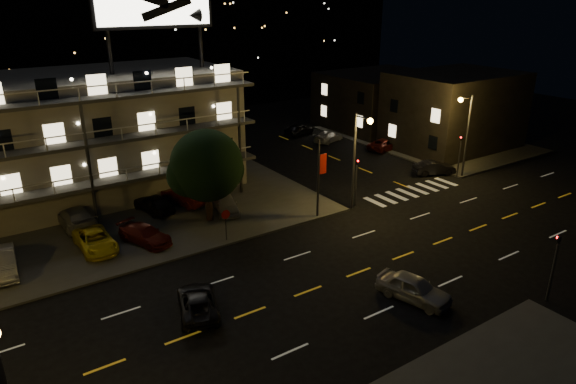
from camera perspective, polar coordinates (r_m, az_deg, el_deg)
ground at (r=32.38m, az=5.15°, el=-9.87°), size 140.00×140.00×0.00m
curb_nw at (r=44.70m, az=-26.48°, el=-2.94°), size 44.00×24.00×0.15m
curb_ne at (r=65.30m, az=14.84°, el=5.78°), size 16.00×24.00×0.15m
motel at (r=47.26m, az=-23.42°, el=5.59°), size 28.00×13.80×18.10m
side_bldg_front at (r=61.87m, az=17.96°, el=8.61°), size 14.06×10.00×8.50m
side_bldg_back at (r=69.90m, az=10.19°, el=10.03°), size 14.06×12.00×7.00m
hill_backdrop at (r=91.03m, az=-27.44°, el=15.74°), size 120.00×25.00×24.00m
streetlight_nc at (r=41.03m, az=7.73°, el=4.43°), size 0.44×1.92×8.00m
streetlight_ne at (r=51.06m, az=19.14°, el=6.78°), size 1.92×0.44×8.00m
signal_nw at (r=42.48m, az=7.59°, el=1.63°), size 0.20×0.27×4.60m
signal_sw at (r=32.86m, az=27.51°, el=-6.82°), size 0.20×0.27×4.60m
signal_ne at (r=51.66m, az=18.56°, el=4.25°), size 0.27×0.20×4.60m
banner_north at (r=39.76m, az=3.47°, el=1.72°), size 0.83×0.16×6.40m
stop_sign at (r=36.55m, az=-6.93°, el=-3.11°), size 0.91×0.11×2.61m
tree at (r=39.07m, az=-9.09°, el=2.69°), size 5.73×5.52×7.21m
lot_car_1 at (r=37.09m, az=-29.19°, el=-6.88°), size 1.89×4.63×1.49m
lot_car_2 at (r=37.79m, az=-20.61°, el=-5.08°), size 2.27×4.75×1.31m
lot_car_3 at (r=37.69m, az=-15.61°, el=-4.56°), size 3.26×4.70×1.26m
lot_car_4 at (r=41.66m, az=-6.92°, el=-1.29°), size 2.71×4.35×1.38m
lot_car_7 at (r=41.92m, az=-22.58°, el=-2.58°), size 2.55×5.46×1.54m
lot_car_8 at (r=42.76m, az=-14.71°, el=-1.20°), size 2.61×4.51×1.44m
lot_car_9 at (r=43.75m, az=-11.66°, el=-0.36°), size 3.14×4.88×1.52m
side_car_0 at (r=52.38m, az=15.93°, el=2.60°), size 4.32×2.92×1.35m
side_car_1 at (r=59.56m, az=10.74°, el=5.22°), size 4.83×2.78×1.27m
side_car_2 at (r=61.99m, az=4.50°, el=6.17°), size 4.82×3.19×1.30m
side_car_3 at (r=64.75m, az=1.21°, el=6.98°), size 4.69×2.85×1.49m
road_car_east at (r=31.04m, az=13.80°, el=-10.34°), size 2.87×4.71×1.50m
road_car_west at (r=29.64m, az=-10.01°, el=-11.95°), size 3.36×4.87×1.24m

